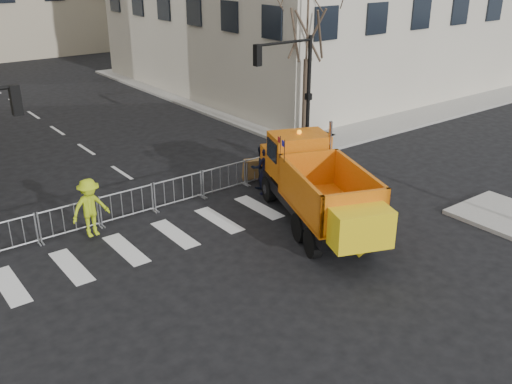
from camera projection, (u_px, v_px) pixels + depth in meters
ground at (308, 294)px, 15.90m from camera, size 120.00×120.00×0.00m
sidewalk_back at (161, 196)px, 22.10m from camera, size 64.00×5.00×0.15m
traffic_light_right at (308, 94)px, 26.57m from camera, size 0.18×0.18×5.40m
crowd_barriers at (154, 197)px, 20.84m from camera, size 12.60×0.60×1.10m
street_tree at (306, 67)px, 27.29m from camera, size 3.00×3.00×7.50m
plow_truck at (317, 186)px, 19.38m from camera, size 5.25×8.86×3.35m
cop_a at (265, 171)px, 22.18m from camera, size 0.71×0.49×1.89m
cop_b at (261, 167)px, 22.79m from camera, size 0.95×0.80×1.76m
cop_c at (306, 152)px, 24.10m from camera, size 1.27×1.11×2.05m
worker at (90, 208)px, 18.52m from camera, size 1.33×0.82×1.99m
newspaper_box at (277, 168)px, 23.19m from camera, size 0.56×0.54×1.10m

